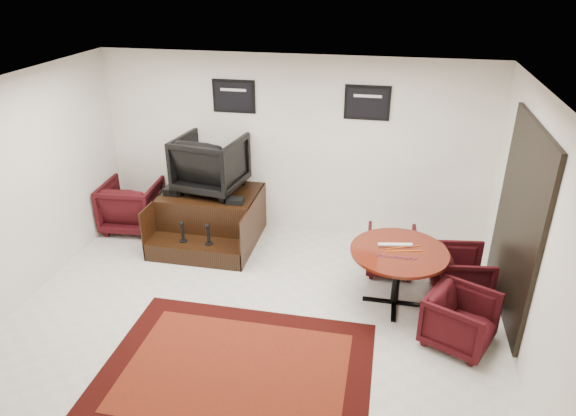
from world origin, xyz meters
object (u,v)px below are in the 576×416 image
object	(u,v)px
meeting_table	(399,257)
table_chair_window	(462,271)
table_chair_back	(391,249)
table_chair_corner	(461,317)
shine_podium	(211,218)
shine_chair	(210,161)
armchair_side	(132,203)

from	to	relation	value
meeting_table	table_chair_window	bearing A→B (deg)	25.34
table_chair_back	table_chair_corner	distance (m)	1.64
meeting_table	table_chair_corner	distance (m)	1.02
table_chair_window	table_chair_corner	size ratio (longest dim) A/B	0.98
table_chair_back	table_chair_window	bearing A→B (deg)	153.79
shine_podium	table_chair_window	size ratio (longest dim) A/B	2.18
shine_chair	table_chair_window	size ratio (longest dim) A/B	1.38
armchair_side	shine_podium	bearing A→B (deg)	172.21
shine_chair	table_chair_corner	bearing A→B (deg)	159.27
meeting_table	table_chair_corner	world-z (taller)	meeting_table
meeting_table	table_chair_corner	bearing A→B (deg)	-41.12
shine_chair	table_chair_back	xyz separation A→B (m)	(2.80, -0.56, -0.91)
table_chair_window	armchair_side	bearing A→B (deg)	72.13
shine_podium	table_chair_corner	xyz separation A→B (m)	(3.60, -1.84, 0.01)
shine_chair	table_chair_window	world-z (taller)	shine_chair
table_chair_corner	shine_chair	bearing A→B (deg)	86.62
table_chair_window	table_chair_corner	bearing A→B (deg)	165.63
shine_chair	table_chair_corner	size ratio (longest dim) A/B	1.34
meeting_table	shine_chair	bearing A→B (deg)	154.75
shine_podium	armchair_side	size ratio (longest dim) A/B	1.72
table_chair_back	table_chair_corner	world-z (taller)	table_chair_corner
armchair_side	meeting_table	bearing A→B (deg)	158.68
table_chair_back	table_chair_corner	xyz separation A→B (m)	(0.80, -1.43, 0.02)
shine_chair	armchair_side	size ratio (longest dim) A/B	1.09
armchair_side	table_chair_corner	bearing A→B (deg)	154.42
shine_podium	table_chair_window	xyz separation A→B (m)	(3.71, -0.81, -0.00)
shine_chair	table_chair_back	world-z (taller)	shine_chair
shine_chair	armchair_side	world-z (taller)	shine_chair
table_chair_window	shine_podium	bearing A→B (deg)	69.76
shine_chair	armchair_side	bearing A→B (deg)	11.19
meeting_table	table_chair_window	xyz separation A→B (m)	(0.84, 0.40, -0.34)
meeting_table	table_chair_back	bearing A→B (deg)	95.50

